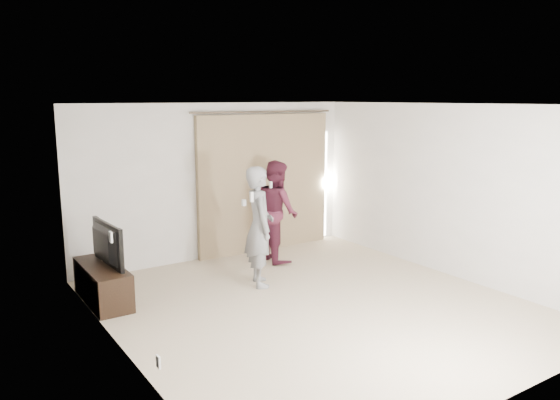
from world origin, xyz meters
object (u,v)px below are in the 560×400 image
(person_man, at_px, (259,226))
(person_woman, at_px, (277,211))
(tv, at_px, (100,245))
(tv_console, at_px, (103,284))

(person_man, bearing_deg, person_woman, 45.32)
(tv, distance_m, person_woman, 2.99)
(tv, bearing_deg, person_woman, -87.34)
(person_woman, bearing_deg, person_man, -134.68)
(tv, relative_size, person_man, 0.58)
(tv_console, height_order, person_man, person_man)
(tv, xyz_separation_m, person_man, (2.10, -0.58, 0.08))
(tv_console, distance_m, person_man, 2.26)
(person_man, height_order, person_woman, person_man)
(person_man, relative_size, person_woman, 1.03)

